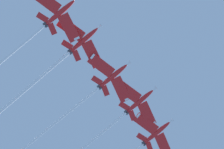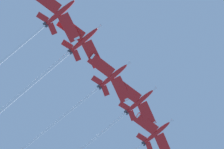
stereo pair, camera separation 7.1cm
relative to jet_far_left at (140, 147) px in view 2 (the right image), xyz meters
name	(u,v)px [view 2 (the right image)]	position (x,y,z in m)	size (l,w,h in m)	color
jet_far_left	(140,147)	(0.00, 0.00, 0.00)	(36.75, 36.41, 11.69)	red
jet_inner_left	(121,117)	(10.18, -8.19, 0.47)	(34.53, 33.66, 10.16)	red
jet_centre	(96,90)	(18.74, -17.93, 0.21)	(35.36, 34.86, 10.28)	red
jet_inner_right	(57,63)	(26.42, -31.36, -0.08)	(36.79, 35.30, 11.77)	red
jet_far_right	(41,28)	(36.79, -37.30, -0.57)	(37.63, 36.27, 10.43)	red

